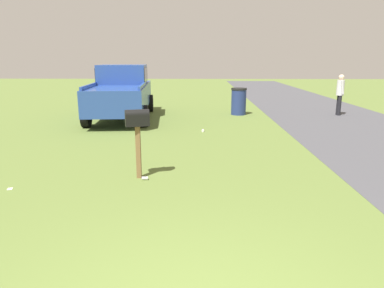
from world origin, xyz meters
The scene contains 7 objects.
mailbox centered at (4.23, 1.21, 1.10)m, with size 0.32×0.50×1.38m.
pickup_truck centered at (11.61, 3.12, 1.11)m, with size 5.69×2.64×2.09m.
trash_bin centered at (12.52, -1.64, 0.57)m, with size 0.65×0.65×1.13m.
pedestrian centered at (12.45, -5.84, 0.98)m, with size 0.49×0.30×1.69m.
litter_can_by_mailbox centered at (4.10, 1.08, 0.03)m, with size 0.07×0.07×0.12m, color silver.
litter_cup_far_scatter centered at (8.82, -0.09, 0.04)m, with size 0.08×0.08×0.10m, color white.
litter_wrapper_near_hydrant centered at (3.54, 3.49, 0.00)m, with size 0.12×0.08×0.01m, color silver.
Camera 1 is at (-2.45, -0.00, 2.32)m, focal length 32.91 mm.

